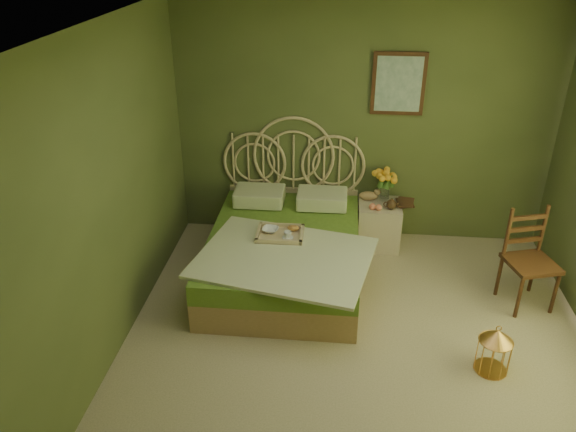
# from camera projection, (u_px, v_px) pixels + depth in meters

# --- Properties ---
(floor) EXTENTS (4.50, 4.50, 0.00)m
(floor) POSITION_uv_depth(u_px,v_px,m) (357.00, 365.00, 4.57)
(floor) COLOR #C2AC8C
(floor) RESTS_ON ground
(ceiling) EXTENTS (4.50, 4.50, 0.00)m
(ceiling) POSITION_uv_depth(u_px,v_px,m) (382.00, 35.00, 3.36)
(ceiling) COLOR silver
(ceiling) RESTS_ON wall_back
(wall_back) EXTENTS (4.00, 0.00, 4.00)m
(wall_back) POSITION_uv_depth(u_px,v_px,m) (363.00, 125.00, 5.95)
(wall_back) COLOR #5C6535
(wall_back) RESTS_ON floor
(wall_left) EXTENTS (0.00, 4.50, 4.50)m
(wall_left) POSITION_uv_depth(u_px,v_px,m) (96.00, 212.00, 4.14)
(wall_left) COLOR #5C6535
(wall_left) RESTS_ON floor
(wall_art) EXTENTS (0.54, 0.04, 0.64)m
(wall_art) POSITION_uv_depth(u_px,v_px,m) (398.00, 84.00, 5.69)
(wall_art) COLOR #321F0D
(wall_art) RESTS_ON wall_back
(bed) EXTENTS (1.74, 2.19, 1.36)m
(bed) POSITION_uv_depth(u_px,v_px,m) (285.00, 248.00, 5.63)
(bed) COLOR tan
(bed) RESTS_ON floor
(nightstand) EXTENTS (0.46, 0.47, 0.93)m
(nightstand) POSITION_uv_depth(u_px,v_px,m) (380.00, 216.00, 6.15)
(nightstand) COLOR beige
(nightstand) RESTS_ON floor
(chair) EXTENTS (0.51, 0.51, 0.94)m
(chair) POSITION_uv_depth(u_px,v_px,m) (530.00, 252.00, 5.14)
(chair) COLOR #321F0D
(chair) RESTS_ON floor
(birdcage) EXTENTS (0.26, 0.26, 0.40)m
(birdcage) POSITION_uv_depth(u_px,v_px,m) (494.00, 351.00, 4.44)
(birdcage) COLOR #CF8F42
(birdcage) RESTS_ON floor
(book_lower) EXTENTS (0.19, 0.24, 0.02)m
(book_lower) POSITION_uv_depth(u_px,v_px,m) (397.00, 203.00, 6.06)
(book_lower) COLOR #381E0F
(book_lower) RESTS_ON nightstand
(book_upper) EXTENTS (0.22, 0.27, 0.02)m
(book_upper) POSITION_uv_depth(u_px,v_px,m) (397.00, 201.00, 6.05)
(book_upper) COLOR #472819
(book_upper) RESTS_ON nightstand
(cereal_bowl) EXTENTS (0.18, 0.18, 0.04)m
(cereal_bowl) POSITION_uv_depth(u_px,v_px,m) (270.00, 230.00, 5.47)
(cereal_bowl) COLOR white
(cereal_bowl) RESTS_ON bed
(coffee_cup) EXTENTS (0.09, 0.09, 0.07)m
(coffee_cup) POSITION_uv_depth(u_px,v_px,m) (288.00, 235.00, 5.35)
(coffee_cup) COLOR white
(coffee_cup) RESTS_ON bed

